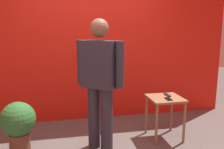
# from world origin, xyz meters

# --- Properties ---
(back_wall_red) EXTENTS (4.99, 0.12, 2.88)m
(back_wall_red) POSITION_xyz_m (0.00, 1.54, 1.44)
(back_wall_red) COLOR red
(back_wall_red) RESTS_ON ground_plane
(standing_person) EXTENTS (0.59, 0.52, 1.71)m
(standing_person) POSITION_xyz_m (-0.02, 0.36, 0.96)
(standing_person) COLOR #2D2D38
(standing_person) RESTS_ON ground_plane
(side_table) EXTENTS (0.47, 0.47, 0.62)m
(side_table) POSITION_xyz_m (0.95, 0.48, 0.51)
(side_table) COLOR olive
(side_table) RESTS_ON ground_plane
(cell_phone) EXTENTS (0.07, 0.15, 0.01)m
(cell_phone) POSITION_xyz_m (0.95, 0.38, 0.62)
(cell_phone) COLOR black
(cell_phone) RESTS_ON side_table
(tv_remote) EXTENTS (0.04, 0.17, 0.02)m
(tv_remote) POSITION_xyz_m (1.01, 0.56, 0.63)
(tv_remote) COLOR black
(tv_remote) RESTS_ON side_table
(potted_plant) EXTENTS (0.44, 0.44, 0.69)m
(potted_plant) POSITION_xyz_m (-1.06, 0.43, 0.41)
(potted_plant) COLOR brown
(potted_plant) RESTS_ON ground_plane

